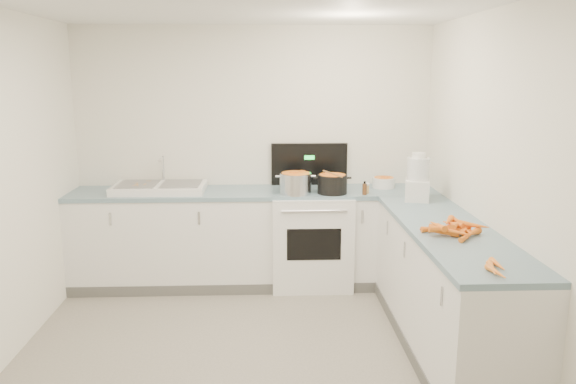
{
  "coord_description": "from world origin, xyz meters",
  "views": [
    {
      "loc": [
        0.1,
        -3.58,
        2.05
      ],
      "look_at": [
        0.3,
        1.1,
        1.05
      ],
      "focal_mm": 35.0,
      "sensor_mm": 36.0,
      "label": 1
    }
  ],
  "objects_px": {
    "spice_jar": "(367,189)",
    "food_processor": "(418,180)",
    "steel_pot": "(296,184)",
    "mixing_bowl": "(384,183)",
    "extract_bottle": "(365,189)",
    "black_pot": "(332,185)",
    "sink": "(160,187)",
    "stove": "(311,237)"
  },
  "relations": [
    {
      "from": "sink",
      "to": "spice_jar",
      "type": "bearing_deg",
      "value": -5.08
    },
    {
      "from": "stove",
      "to": "spice_jar",
      "type": "xyz_separation_m",
      "value": [
        0.51,
        -0.16,
        0.51
      ]
    },
    {
      "from": "sink",
      "to": "food_processor",
      "type": "height_order",
      "value": "food_processor"
    },
    {
      "from": "mixing_bowl",
      "to": "extract_bottle",
      "type": "distance_m",
      "value": 0.4
    },
    {
      "from": "stove",
      "to": "food_processor",
      "type": "relative_size",
      "value": 3.21
    },
    {
      "from": "food_processor",
      "to": "stove",
      "type": "bearing_deg",
      "value": 152.95
    },
    {
      "from": "steel_pot",
      "to": "extract_bottle",
      "type": "distance_m",
      "value": 0.64
    },
    {
      "from": "steel_pot",
      "to": "black_pot",
      "type": "relative_size",
      "value": 1.07
    },
    {
      "from": "sink",
      "to": "mixing_bowl",
      "type": "distance_m",
      "value": 2.17
    },
    {
      "from": "steel_pot",
      "to": "spice_jar",
      "type": "bearing_deg",
      "value": -0.97
    },
    {
      "from": "sink",
      "to": "stove",
      "type": "bearing_deg",
      "value": -0.62
    },
    {
      "from": "food_processor",
      "to": "black_pot",
      "type": "bearing_deg",
      "value": 156.4
    },
    {
      "from": "spice_jar",
      "to": "food_processor",
      "type": "height_order",
      "value": "food_processor"
    },
    {
      "from": "sink",
      "to": "extract_bottle",
      "type": "bearing_deg",
      "value": -6.87
    },
    {
      "from": "black_pot",
      "to": "food_processor",
      "type": "xyz_separation_m",
      "value": [
        0.72,
        -0.31,
        0.1
      ]
    },
    {
      "from": "extract_bottle",
      "to": "spice_jar",
      "type": "relative_size",
      "value": 1.31
    },
    {
      "from": "stove",
      "to": "spice_jar",
      "type": "distance_m",
      "value": 0.73
    },
    {
      "from": "sink",
      "to": "food_processor",
      "type": "distance_m",
      "value": 2.4
    },
    {
      "from": "sink",
      "to": "spice_jar",
      "type": "xyz_separation_m",
      "value": [
        1.96,
        -0.17,
        0.0
      ]
    },
    {
      "from": "food_processor",
      "to": "spice_jar",
      "type": "bearing_deg",
      "value": 142.6
    },
    {
      "from": "steel_pot",
      "to": "black_pot",
      "type": "bearing_deg",
      "value": 0.11
    },
    {
      "from": "steel_pot",
      "to": "mixing_bowl",
      "type": "height_order",
      "value": "steel_pot"
    },
    {
      "from": "stove",
      "to": "sink",
      "type": "distance_m",
      "value": 1.54
    },
    {
      "from": "sink",
      "to": "mixing_bowl",
      "type": "xyz_separation_m",
      "value": [
        2.17,
        0.08,
        0.01
      ]
    },
    {
      "from": "stove",
      "to": "black_pot",
      "type": "xyz_separation_m",
      "value": [
        0.18,
        -0.15,
        0.54
      ]
    },
    {
      "from": "black_pot",
      "to": "spice_jar",
      "type": "bearing_deg",
      "value": -2.11
    },
    {
      "from": "stove",
      "to": "mixing_bowl",
      "type": "height_order",
      "value": "stove"
    },
    {
      "from": "black_pot",
      "to": "spice_jar",
      "type": "height_order",
      "value": "black_pot"
    },
    {
      "from": "spice_jar",
      "to": "extract_bottle",
      "type": "bearing_deg",
      "value": -117.78
    },
    {
      "from": "mixing_bowl",
      "to": "spice_jar",
      "type": "bearing_deg",
      "value": -129.73
    },
    {
      "from": "stove",
      "to": "food_processor",
      "type": "height_order",
      "value": "food_processor"
    },
    {
      "from": "black_pot",
      "to": "food_processor",
      "type": "height_order",
      "value": "food_processor"
    },
    {
      "from": "black_pot",
      "to": "mixing_bowl",
      "type": "distance_m",
      "value": 0.59
    },
    {
      "from": "stove",
      "to": "food_processor",
      "type": "xyz_separation_m",
      "value": [
        0.9,
        -0.46,
        0.65
      ]
    },
    {
      "from": "extract_bottle",
      "to": "food_processor",
      "type": "bearing_deg",
      "value": -29.83
    },
    {
      "from": "stove",
      "to": "mixing_bowl",
      "type": "distance_m",
      "value": 0.89
    },
    {
      "from": "stove",
      "to": "extract_bottle",
      "type": "bearing_deg",
      "value": -24.45
    },
    {
      "from": "stove",
      "to": "steel_pot",
      "type": "bearing_deg",
      "value": -137.43
    },
    {
      "from": "steel_pot",
      "to": "mixing_bowl",
      "type": "relative_size",
      "value": 1.33
    },
    {
      "from": "stove",
      "to": "food_processor",
      "type": "bearing_deg",
      "value": -27.05
    },
    {
      "from": "food_processor",
      "to": "steel_pot",
      "type": "bearing_deg",
      "value": 163.57
    },
    {
      "from": "spice_jar",
      "to": "food_processor",
      "type": "bearing_deg",
      "value": -37.4
    }
  ]
}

